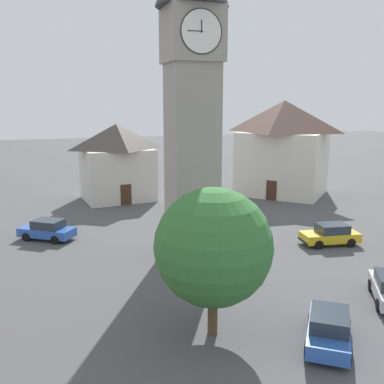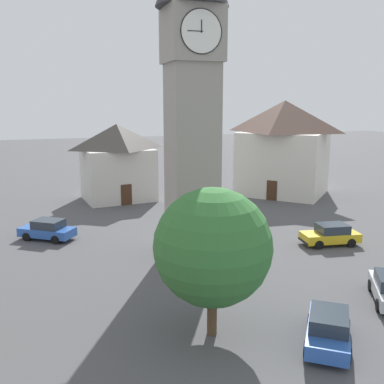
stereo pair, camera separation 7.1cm
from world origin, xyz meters
TOP-DOWN VIEW (x-y plane):
  - ground_plane at (0.00, 0.00)m, footprint 200.00×200.00m
  - clock_tower at (0.00, 0.00)m, footprint 4.53×4.53m
  - car_blue_kerb at (9.30, -6.40)m, footprint 4.34×3.76m
  - car_silver_kerb at (-10.08, 1.47)m, footprint 4.34×2.30m
  - car_red_corner at (-1.84, 12.65)m, footprint 3.83×4.31m
  - pedestrian at (-4.88, -9.84)m, footprint 0.45×0.40m
  - tree at (2.53, 10.24)m, footprint 5.15×5.15m
  - building_shop_left at (1.98, -18.34)m, footprint 7.80×6.73m
  - building_corner_back at (-15.84, -15.37)m, footprint 12.07×12.10m

SIDE VIEW (x-z plane):
  - ground_plane at x=0.00m, z-range 0.00..0.00m
  - car_blue_kerb at x=9.30m, z-range 0.00..1.53m
  - car_silver_kerb at x=-10.08m, z-range 0.00..1.53m
  - car_red_corner at x=-1.84m, z-range 0.00..1.53m
  - pedestrian at x=-4.88m, z-range 0.16..1.86m
  - building_shop_left at x=1.98m, z-range 0.08..8.01m
  - tree at x=2.53m, z-range 0.74..7.40m
  - building_corner_back at x=-15.84m, z-range 0.11..10.41m
  - clock_tower at x=0.00m, z-range 1.94..24.57m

